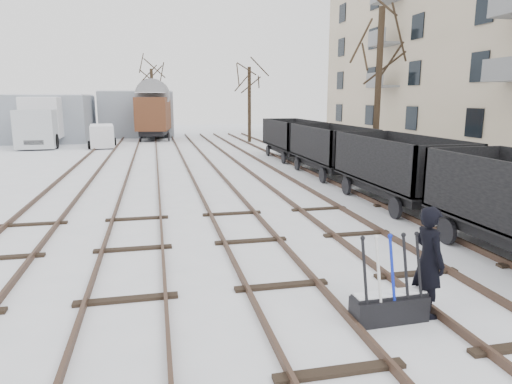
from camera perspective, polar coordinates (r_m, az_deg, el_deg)
The scene contains 15 objects.
ground at distance 9.35m, azimuth 3.19°, elevation -11.78°, with size 120.00×120.00×0.00m, color white.
tracks at distance 22.35m, azimuth -6.28°, elevation 2.16°, with size 13.90×52.00×0.16m.
shed_left at distance 45.55m, azimuth -26.28°, elevation 8.31°, with size 10.00×8.00×4.10m.
shed_right at distance 48.31m, azimuth -14.63°, elevation 9.47°, with size 7.00×6.00×4.50m.
ground_frame at distance 8.24m, azimuth 16.31°, elevation -13.43°, with size 1.31×0.46×1.49m.
worker at distance 8.43m, azimuth 20.77°, elevation -8.10°, with size 0.71×0.46×1.94m, color black.
freight_wagon_b at distance 16.97m, azimuth 17.20°, elevation 1.62°, with size 2.36×5.90×2.41m.
freight_wagon_c at distance 22.69m, azimuth 9.24°, elevation 4.38°, with size 2.36×5.90×2.41m.
freight_wagon_d at distance 28.70m, azimuth 4.53°, elevation 5.97°, with size 2.36×5.90×2.41m.
box_van_wagon at distance 43.12m, azimuth -12.67°, elevation 9.67°, with size 3.60×5.89×4.26m.
lorry at distance 40.64m, azimuth -25.03°, elevation 8.07°, with size 2.96×8.57×3.85m.
panel_van at distance 37.56m, azimuth -18.68°, elevation 6.69°, with size 2.11×4.10×1.74m.
tree_near at distance 22.87m, azimuth 14.98°, elevation 11.74°, with size 0.30×0.30×7.85m, color black.
tree_far_left at distance 46.25m, azimuth -12.79°, elevation 10.75°, with size 0.30×0.30×6.54m, color black.
tree_far_right at distance 40.26m, azimuth -0.83°, elevation 10.84°, with size 0.30×0.30×6.39m, color black.
Camera 1 is at (-2.35, -8.25, 3.70)m, focal length 32.00 mm.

